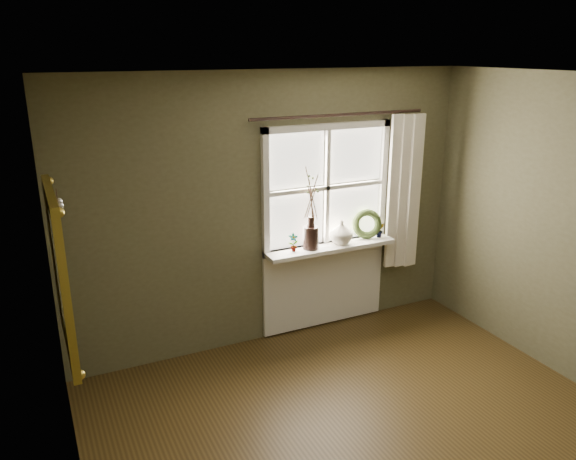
% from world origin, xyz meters
% --- Properties ---
extents(ceiling, '(4.50, 4.50, 0.00)m').
position_xyz_m(ceiling, '(0.00, 0.00, 2.60)').
color(ceiling, silver).
rests_on(ceiling, ground).
extents(wall_back, '(4.00, 0.10, 2.60)m').
position_xyz_m(wall_back, '(0.00, 2.30, 1.30)').
color(wall_back, brown).
rests_on(wall_back, ground).
extents(wall_left, '(0.10, 4.50, 2.60)m').
position_xyz_m(wall_left, '(-2.05, 0.00, 1.30)').
color(wall_left, brown).
rests_on(wall_left, ground).
extents(window_frame, '(1.36, 0.06, 1.24)m').
position_xyz_m(window_frame, '(0.55, 2.23, 1.48)').
color(window_frame, white).
rests_on(window_frame, wall_back).
extents(window_sill, '(1.36, 0.26, 0.04)m').
position_xyz_m(window_sill, '(0.55, 2.12, 0.90)').
color(window_sill, white).
rests_on(window_sill, wall_back).
extents(window_apron, '(1.36, 0.04, 0.88)m').
position_xyz_m(window_apron, '(0.55, 2.23, 0.46)').
color(window_apron, white).
rests_on(window_apron, ground).
extents(dark_jug, '(0.18, 0.18, 0.22)m').
position_xyz_m(dark_jug, '(0.33, 2.12, 1.03)').
color(dark_jug, black).
rests_on(dark_jug, window_sill).
extents(cream_vase, '(0.24, 0.24, 0.24)m').
position_xyz_m(cream_vase, '(0.67, 2.12, 1.04)').
color(cream_vase, beige).
rests_on(cream_vase, window_sill).
extents(wreath, '(0.33, 0.23, 0.32)m').
position_xyz_m(wreath, '(0.99, 2.16, 1.04)').
color(wreath, '#384A20').
rests_on(wreath, window_sill).
extents(potted_plant_left, '(0.11, 0.09, 0.18)m').
position_xyz_m(potted_plant_left, '(0.14, 2.12, 1.01)').
color(potted_plant_left, '#384A20').
rests_on(potted_plant_left, window_sill).
extents(potted_plant_right, '(0.10, 0.09, 0.15)m').
position_xyz_m(potted_plant_right, '(1.13, 2.12, 1.00)').
color(potted_plant_right, '#384A20').
rests_on(potted_plant_right, window_sill).
extents(curtain, '(0.36, 0.12, 1.59)m').
position_xyz_m(curtain, '(1.39, 2.13, 1.37)').
color(curtain, silver).
rests_on(curtain, wall_back).
extents(curtain_rod, '(1.84, 0.03, 0.03)m').
position_xyz_m(curtain_rod, '(0.65, 2.17, 2.18)').
color(curtain_rod, black).
rests_on(curtain_rod, wall_back).
extents(gilt_mirror, '(0.10, 0.93, 1.11)m').
position_xyz_m(gilt_mirror, '(-1.96, 1.26, 1.39)').
color(gilt_mirror, white).
rests_on(gilt_mirror, wall_left).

